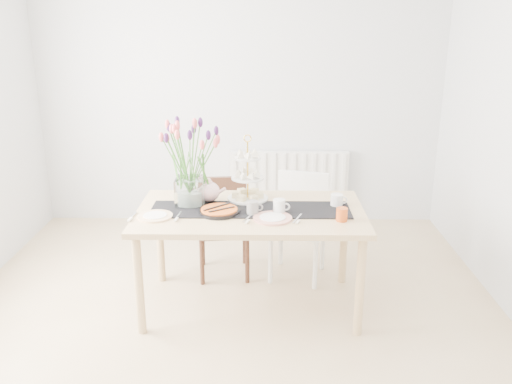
{
  "coord_description": "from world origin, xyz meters",
  "views": [
    {
      "loc": [
        0.24,
        -3.12,
        2.06
      ],
      "look_at": [
        0.19,
        0.41,
        0.9
      ],
      "focal_mm": 38.0,
      "sensor_mm": 36.0,
      "label": 1
    }
  ],
  "objects_px": {
    "teapot": "(209,192)",
    "mug_grey": "(253,208)",
    "cake_stand": "(248,184)",
    "mug_white": "(279,206)",
    "tulip_vase": "(189,150)",
    "plate_left": "(155,216)",
    "tart_tin": "(219,211)",
    "mug_orange": "(342,214)",
    "dining_table": "(250,220)",
    "chair_white": "(300,217)",
    "chair_brown": "(223,219)",
    "plate_right": "(273,218)",
    "cream_jug": "(337,200)",
    "radiator": "(289,180)"
  },
  "relations": [
    {
      "from": "cake_stand",
      "to": "tart_tin",
      "type": "bearing_deg",
      "value": -123.46
    },
    {
      "from": "teapot",
      "to": "mug_white",
      "type": "xyz_separation_m",
      "value": [
        0.51,
        -0.23,
        -0.03
      ]
    },
    {
      "from": "cream_jug",
      "to": "tart_tin",
      "type": "height_order",
      "value": "cream_jug"
    },
    {
      "from": "cream_jug",
      "to": "mug_white",
      "type": "xyz_separation_m",
      "value": [
        -0.42,
        -0.15,
        0.01
      ]
    },
    {
      "from": "cake_stand",
      "to": "mug_white",
      "type": "distance_m",
      "value": 0.37
    },
    {
      "from": "dining_table",
      "to": "cream_jug",
      "type": "distance_m",
      "value": 0.64
    },
    {
      "from": "cream_jug",
      "to": "plate_left",
      "type": "bearing_deg",
      "value": -161.63
    },
    {
      "from": "chair_white",
      "to": "cake_stand",
      "type": "distance_m",
      "value": 0.66
    },
    {
      "from": "tart_tin",
      "to": "mug_orange",
      "type": "distance_m",
      "value": 0.84
    },
    {
      "from": "teapot",
      "to": "tart_tin",
      "type": "xyz_separation_m",
      "value": [
        0.09,
        -0.23,
        -0.07
      ]
    },
    {
      "from": "mug_orange",
      "to": "plate_right",
      "type": "xyz_separation_m",
      "value": [
        -0.46,
        0.03,
        -0.04
      ]
    },
    {
      "from": "mug_grey",
      "to": "mug_orange",
      "type": "xyz_separation_m",
      "value": [
        0.6,
        -0.11,
        -0.0
      ]
    },
    {
      "from": "cake_stand",
      "to": "mug_white",
      "type": "height_order",
      "value": "cake_stand"
    },
    {
      "from": "radiator",
      "to": "plate_left",
      "type": "distance_m",
      "value": 2.14
    },
    {
      "from": "chair_brown",
      "to": "mug_white",
      "type": "height_order",
      "value": "mug_white"
    },
    {
      "from": "cream_jug",
      "to": "tart_tin",
      "type": "relative_size",
      "value": 0.31
    },
    {
      "from": "teapot",
      "to": "mug_grey",
      "type": "relative_size",
      "value": 2.7
    },
    {
      "from": "mug_grey",
      "to": "tart_tin",
      "type": "bearing_deg",
      "value": 165.07
    },
    {
      "from": "chair_white",
      "to": "tart_tin",
      "type": "relative_size",
      "value": 2.98
    },
    {
      "from": "chair_brown",
      "to": "mug_grey",
      "type": "bearing_deg",
      "value": -74.59
    },
    {
      "from": "chair_white",
      "to": "tulip_vase",
      "type": "height_order",
      "value": "tulip_vase"
    },
    {
      "from": "dining_table",
      "to": "teapot",
      "type": "height_order",
      "value": "teapot"
    },
    {
      "from": "chair_brown",
      "to": "mug_white",
      "type": "xyz_separation_m",
      "value": [
        0.44,
        -0.65,
        0.35
      ]
    },
    {
      "from": "mug_white",
      "to": "plate_left",
      "type": "distance_m",
      "value": 0.85
    },
    {
      "from": "tulip_vase",
      "to": "cake_stand",
      "type": "bearing_deg",
      "value": 15.56
    },
    {
      "from": "mug_grey",
      "to": "mug_white",
      "type": "distance_m",
      "value": 0.19
    },
    {
      "from": "mug_orange",
      "to": "tulip_vase",
      "type": "bearing_deg",
      "value": 112.3
    },
    {
      "from": "tulip_vase",
      "to": "tart_tin",
      "type": "bearing_deg",
      "value": -38.28
    },
    {
      "from": "mug_white",
      "to": "mug_orange",
      "type": "relative_size",
      "value": 1.11
    },
    {
      "from": "tart_tin",
      "to": "mug_white",
      "type": "relative_size",
      "value": 2.82
    },
    {
      "from": "radiator",
      "to": "dining_table",
      "type": "xyz_separation_m",
      "value": [
        -0.35,
        -1.73,
        0.22
      ]
    },
    {
      "from": "chair_brown",
      "to": "tulip_vase",
      "type": "xyz_separation_m",
      "value": [
        -0.2,
        -0.48,
        0.7
      ]
    },
    {
      "from": "cake_stand",
      "to": "cream_jug",
      "type": "xyz_separation_m",
      "value": [
        0.64,
        -0.13,
        -0.08
      ]
    },
    {
      "from": "mug_orange",
      "to": "plate_left",
      "type": "height_order",
      "value": "mug_orange"
    },
    {
      "from": "mug_grey",
      "to": "plate_left",
      "type": "height_order",
      "value": "mug_grey"
    },
    {
      "from": "chair_brown",
      "to": "teapot",
      "type": "relative_size",
      "value": 3.02
    },
    {
      "from": "cream_jug",
      "to": "plate_right",
      "type": "distance_m",
      "value": 0.54
    },
    {
      "from": "chair_brown",
      "to": "cake_stand",
      "type": "bearing_deg",
      "value": -65.18
    },
    {
      "from": "chair_white",
      "to": "chair_brown",
      "type": "bearing_deg",
      "value": -168.14
    },
    {
      "from": "radiator",
      "to": "teapot",
      "type": "relative_size",
      "value": 4.59
    },
    {
      "from": "plate_right",
      "to": "tulip_vase",
      "type": "bearing_deg",
      "value": 154.47
    },
    {
      "from": "mug_white",
      "to": "chair_white",
      "type": "bearing_deg",
      "value": 79.65
    },
    {
      "from": "dining_table",
      "to": "chair_white",
      "type": "bearing_deg",
      "value": 54.68
    },
    {
      "from": "mug_grey",
      "to": "radiator",
      "type": "bearing_deg",
      "value": 69.29
    },
    {
      "from": "tulip_vase",
      "to": "mug_grey",
      "type": "xyz_separation_m",
      "value": [
        0.45,
        -0.19,
        -0.36
      ]
    },
    {
      "from": "mug_grey",
      "to": "tulip_vase",
      "type": "bearing_deg",
      "value": 146.64
    },
    {
      "from": "cream_jug",
      "to": "plate_right",
      "type": "height_order",
      "value": "cream_jug"
    },
    {
      "from": "cream_jug",
      "to": "chair_white",
      "type": "bearing_deg",
      "value": 123.78
    },
    {
      "from": "tulip_vase",
      "to": "plate_left",
      "type": "distance_m",
      "value": 0.52
    },
    {
      "from": "radiator",
      "to": "plate_right",
      "type": "xyz_separation_m",
      "value": [
        -0.2,
        -1.9,
        0.31
      ]
    }
  ]
}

